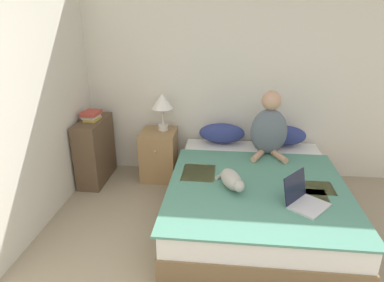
{
  "coord_description": "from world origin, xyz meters",
  "views": [
    {
      "loc": [
        -0.26,
        -1.06,
        2.06
      ],
      "look_at": [
        -0.59,
        2.07,
        0.83
      ],
      "focal_mm": 32.0,
      "sensor_mm": 36.0,
      "label": 1
    }
  ],
  "objects_px": {
    "pillow_near": "(222,133)",
    "book_stack_top": "(91,115)",
    "pillow_far": "(283,135)",
    "bookshelf": "(95,150)",
    "laptop_open": "(304,199)",
    "table_lamp": "(162,103)",
    "cat_tabby": "(232,180)",
    "bed": "(255,198)",
    "nightstand": "(159,155)",
    "person_sitting": "(269,128)"
  },
  "relations": [
    {
      "from": "pillow_near",
      "to": "book_stack_top",
      "type": "distance_m",
      "value": 1.6
    },
    {
      "from": "bed",
      "to": "pillow_near",
      "type": "distance_m",
      "value": 1.05
    },
    {
      "from": "pillow_near",
      "to": "laptop_open",
      "type": "height_order",
      "value": "laptop_open"
    },
    {
      "from": "book_stack_top",
      "to": "bookshelf",
      "type": "bearing_deg",
      "value": -59.4
    },
    {
      "from": "cat_tabby",
      "to": "laptop_open",
      "type": "xyz_separation_m",
      "value": [
        0.61,
        -0.23,
        -0.03
      ]
    },
    {
      "from": "pillow_near",
      "to": "bed",
      "type": "bearing_deg",
      "value": -67.81
    },
    {
      "from": "person_sitting",
      "to": "bookshelf",
      "type": "xyz_separation_m",
      "value": [
        -2.1,
        0.07,
        -0.4
      ]
    },
    {
      "from": "table_lamp",
      "to": "pillow_far",
      "type": "bearing_deg",
      "value": 0.86
    },
    {
      "from": "pillow_near",
      "to": "person_sitting",
      "type": "height_order",
      "value": "person_sitting"
    },
    {
      "from": "cat_tabby",
      "to": "pillow_far",
      "type": "bearing_deg",
      "value": 130.25
    },
    {
      "from": "cat_tabby",
      "to": "bookshelf",
      "type": "distance_m",
      "value": 1.93
    },
    {
      "from": "person_sitting",
      "to": "nightstand",
      "type": "xyz_separation_m",
      "value": [
        -1.32,
        0.21,
        -0.48
      ]
    },
    {
      "from": "cat_tabby",
      "to": "bookshelf",
      "type": "bearing_deg",
      "value": -140.35
    },
    {
      "from": "pillow_far",
      "to": "laptop_open",
      "type": "relative_size",
      "value": 1.28
    },
    {
      "from": "bookshelf",
      "to": "book_stack_top",
      "type": "xyz_separation_m",
      "value": [
        -0.0,
        0.0,
        0.46
      ]
    },
    {
      "from": "bookshelf",
      "to": "person_sitting",
      "type": "bearing_deg",
      "value": -1.92
    },
    {
      "from": "cat_tabby",
      "to": "pillow_near",
      "type": "bearing_deg",
      "value": 164.51
    },
    {
      "from": "pillow_near",
      "to": "person_sitting",
      "type": "relative_size",
      "value": 0.76
    },
    {
      "from": "laptop_open",
      "to": "book_stack_top",
      "type": "height_order",
      "value": "book_stack_top"
    },
    {
      "from": "cat_tabby",
      "to": "table_lamp",
      "type": "xyz_separation_m",
      "value": [
        -0.86,
        1.13,
        0.41
      ]
    },
    {
      "from": "laptop_open",
      "to": "bookshelf",
      "type": "height_order",
      "value": "bookshelf"
    },
    {
      "from": "pillow_near",
      "to": "pillow_far",
      "type": "relative_size",
      "value": 1.0
    },
    {
      "from": "book_stack_top",
      "to": "pillow_far",
      "type": "bearing_deg",
      "value": 5.44
    },
    {
      "from": "bookshelf",
      "to": "pillow_far",
      "type": "bearing_deg",
      "value": 5.52
    },
    {
      "from": "pillow_far",
      "to": "person_sitting",
      "type": "height_order",
      "value": "person_sitting"
    },
    {
      "from": "nightstand",
      "to": "person_sitting",
      "type": "bearing_deg",
      "value": -9.19
    },
    {
      "from": "person_sitting",
      "to": "nightstand",
      "type": "bearing_deg",
      "value": 170.81
    },
    {
      "from": "table_lamp",
      "to": "bookshelf",
      "type": "xyz_separation_m",
      "value": [
        -0.83,
        -0.2,
        -0.58
      ]
    },
    {
      "from": "laptop_open",
      "to": "nightstand",
      "type": "height_order",
      "value": "laptop_open"
    },
    {
      "from": "pillow_far",
      "to": "bed",
      "type": "bearing_deg",
      "value": -112.19
    },
    {
      "from": "cat_tabby",
      "to": "book_stack_top",
      "type": "bearing_deg",
      "value": -140.4
    },
    {
      "from": "pillow_far",
      "to": "bookshelf",
      "type": "height_order",
      "value": "bookshelf"
    },
    {
      "from": "pillow_far",
      "to": "cat_tabby",
      "type": "height_order",
      "value": "pillow_far"
    },
    {
      "from": "person_sitting",
      "to": "pillow_near",
      "type": "bearing_deg",
      "value": 151.2
    },
    {
      "from": "book_stack_top",
      "to": "laptop_open",
      "type": "bearing_deg",
      "value": -26.74
    },
    {
      "from": "table_lamp",
      "to": "book_stack_top",
      "type": "height_order",
      "value": "table_lamp"
    },
    {
      "from": "bed",
      "to": "person_sitting",
      "type": "xyz_separation_m",
      "value": [
        0.16,
        0.61,
        0.56
      ]
    },
    {
      "from": "pillow_far",
      "to": "book_stack_top",
      "type": "bearing_deg",
      "value": -174.56
    },
    {
      "from": "laptop_open",
      "to": "cat_tabby",
      "type": "bearing_deg",
      "value": 109.23
    },
    {
      "from": "person_sitting",
      "to": "nightstand",
      "type": "distance_m",
      "value": 1.42
    },
    {
      "from": "nightstand",
      "to": "table_lamp",
      "type": "relative_size",
      "value": 1.35
    },
    {
      "from": "cat_tabby",
      "to": "nightstand",
      "type": "relative_size",
      "value": 0.82
    },
    {
      "from": "bed",
      "to": "book_stack_top",
      "type": "relative_size",
      "value": 8.25
    },
    {
      "from": "laptop_open",
      "to": "bed",
      "type": "bearing_deg",
      "value": 77.51
    },
    {
      "from": "pillow_near",
      "to": "laptop_open",
      "type": "xyz_separation_m",
      "value": [
        0.74,
        -1.38,
        -0.07
      ]
    },
    {
      "from": "bed",
      "to": "table_lamp",
      "type": "relative_size",
      "value": 4.52
    },
    {
      "from": "cat_tabby",
      "to": "book_stack_top",
      "type": "distance_m",
      "value": 1.95
    },
    {
      "from": "pillow_near",
      "to": "laptop_open",
      "type": "distance_m",
      "value": 1.57
    },
    {
      "from": "laptop_open",
      "to": "bookshelf",
      "type": "relative_size",
      "value": 0.55
    },
    {
      "from": "pillow_near",
      "to": "table_lamp",
      "type": "height_order",
      "value": "table_lamp"
    }
  ]
}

